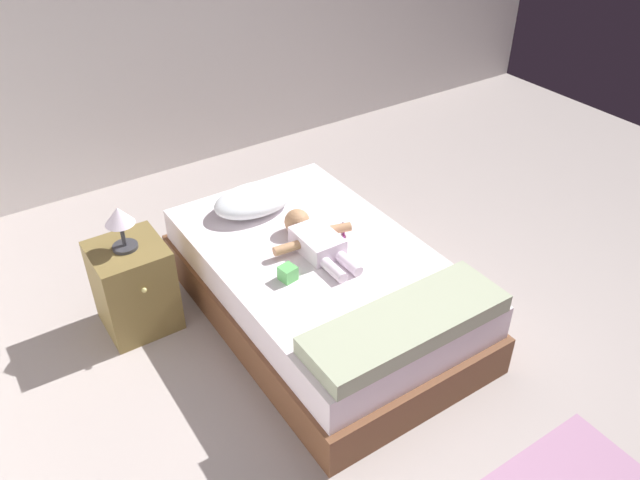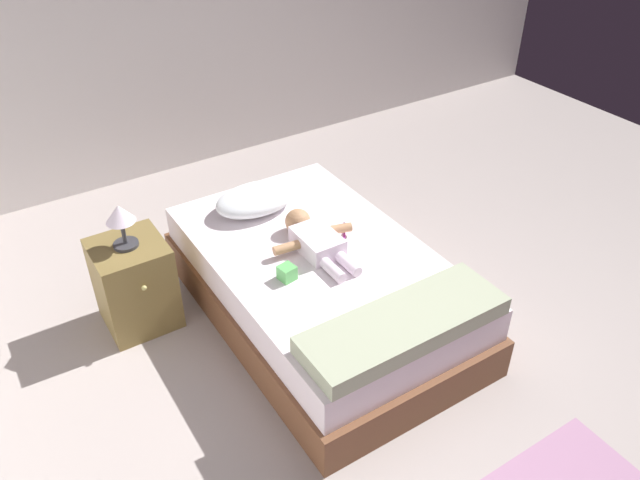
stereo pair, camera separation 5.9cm
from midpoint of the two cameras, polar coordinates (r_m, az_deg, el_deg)
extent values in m
plane|color=#A89C97|center=(3.67, 8.17, -11.52)|extent=(8.00, 8.00, 0.00)
cube|color=silver|center=(5.30, -12.74, 19.99)|extent=(8.00, 0.12, 2.66)
cube|color=brown|center=(3.88, 0.44, -5.32)|extent=(1.22, 1.99, 0.25)
cube|color=white|center=(3.73, 0.45, -2.59)|extent=(1.17, 1.91, 0.21)
ellipsoid|color=white|center=(4.05, -5.43, 3.71)|extent=(0.54, 0.35, 0.16)
cube|color=white|center=(3.67, 0.22, -0.18)|extent=(0.21, 0.31, 0.12)
sphere|color=tan|center=(3.81, -1.58, 1.70)|extent=(0.16, 0.16, 0.16)
cylinder|color=tan|center=(3.62, -2.55, -0.70)|extent=(0.17, 0.07, 0.06)
cylinder|color=tan|center=(3.78, 2.12, 1.00)|extent=(0.17, 0.10, 0.06)
cylinder|color=white|center=(3.50, 1.64, -2.74)|extent=(0.06, 0.19, 0.06)
cylinder|color=white|center=(3.55, 3.05, -2.17)|extent=(0.06, 0.19, 0.06)
cube|color=#AC36A4|center=(3.86, 2.65, 0.88)|extent=(0.10, 0.14, 0.01)
cube|color=white|center=(3.92, 2.62, 1.68)|extent=(0.02, 0.03, 0.01)
cube|color=olive|center=(3.90, -16.05, -3.86)|extent=(0.41, 0.41, 0.56)
sphere|color=tan|center=(3.65, -15.22, -4.22)|extent=(0.03, 0.03, 0.03)
cylinder|color=#333338|center=(3.73, -16.76, -0.37)|extent=(0.14, 0.14, 0.02)
cylinder|color=#333338|center=(3.68, -16.97, 0.68)|extent=(0.02, 0.02, 0.15)
cone|color=white|center=(3.61, -17.31, 2.31)|extent=(0.16, 0.16, 0.10)
cube|color=#9FA88A|center=(3.16, 8.18, -7.62)|extent=(1.09, 0.37, 0.10)
cube|color=#5FBF61|center=(3.46, -2.53, -2.99)|extent=(0.10, 0.10, 0.09)
camera|label=1|loc=(0.03, -89.53, 0.33)|focal=35.26mm
camera|label=2|loc=(0.03, 90.47, -0.33)|focal=35.26mm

